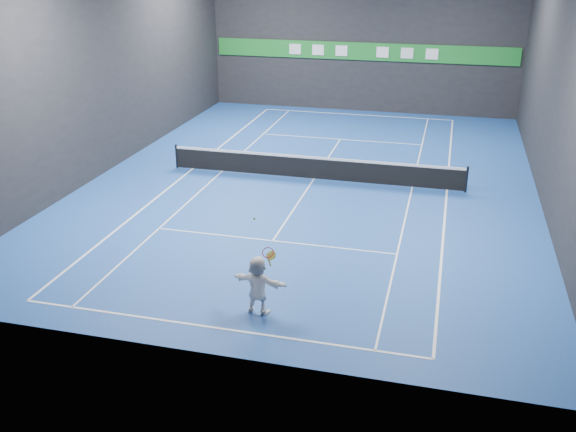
% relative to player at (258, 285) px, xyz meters
% --- Properties ---
extents(ground, '(26.00, 26.00, 0.00)m').
position_rel_player_xyz_m(ground, '(-0.86, 10.87, -0.82)').
color(ground, '#1B4698').
rests_on(ground, ground).
extents(wall_back, '(18.00, 0.10, 9.00)m').
position_rel_player_xyz_m(wall_back, '(-0.86, 23.87, 3.68)').
color(wall_back, black).
rests_on(wall_back, ground).
extents(wall_front, '(18.00, 0.10, 9.00)m').
position_rel_player_xyz_m(wall_front, '(-0.86, -2.13, 3.68)').
color(wall_front, black).
rests_on(wall_front, ground).
extents(wall_left, '(0.10, 26.00, 9.00)m').
position_rel_player_xyz_m(wall_left, '(-9.86, 10.87, 3.68)').
color(wall_left, black).
rests_on(wall_left, ground).
extents(wall_right, '(0.10, 26.00, 9.00)m').
position_rel_player_xyz_m(wall_right, '(8.14, 10.87, 3.68)').
color(wall_right, black).
rests_on(wall_right, ground).
extents(baseline_near, '(10.98, 0.08, 0.01)m').
position_rel_player_xyz_m(baseline_near, '(-0.86, -1.02, -0.81)').
color(baseline_near, white).
rests_on(baseline_near, ground).
extents(baseline_far, '(10.98, 0.08, 0.01)m').
position_rel_player_xyz_m(baseline_far, '(-0.86, 22.76, -0.81)').
color(baseline_far, white).
rests_on(baseline_far, ground).
extents(sideline_doubles_left, '(0.08, 23.78, 0.01)m').
position_rel_player_xyz_m(sideline_doubles_left, '(-6.35, 10.87, -0.81)').
color(sideline_doubles_left, white).
rests_on(sideline_doubles_left, ground).
extents(sideline_doubles_right, '(0.08, 23.78, 0.01)m').
position_rel_player_xyz_m(sideline_doubles_right, '(4.63, 10.87, -0.81)').
color(sideline_doubles_right, white).
rests_on(sideline_doubles_right, ground).
extents(sideline_singles_left, '(0.06, 23.78, 0.01)m').
position_rel_player_xyz_m(sideline_singles_left, '(-4.97, 10.87, -0.81)').
color(sideline_singles_left, white).
rests_on(sideline_singles_left, ground).
extents(sideline_singles_right, '(0.06, 23.78, 0.01)m').
position_rel_player_xyz_m(sideline_singles_right, '(3.25, 10.87, -0.81)').
color(sideline_singles_right, white).
rests_on(sideline_singles_right, ground).
extents(service_line_near, '(8.23, 0.06, 0.01)m').
position_rel_player_xyz_m(service_line_near, '(-0.86, 4.47, -0.81)').
color(service_line_near, white).
rests_on(service_line_near, ground).
extents(service_line_far, '(8.23, 0.06, 0.01)m').
position_rel_player_xyz_m(service_line_far, '(-0.86, 17.27, -0.81)').
color(service_line_far, white).
rests_on(service_line_far, ground).
extents(center_service_line, '(0.06, 12.80, 0.01)m').
position_rel_player_xyz_m(center_service_line, '(-0.86, 10.87, -0.81)').
color(center_service_line, white).
rests_on(center_service_line, ground).
extents(player, '(1.57, 0.69, 1.64)m').
position_rel_player_xyz_m(player, '(0.00, 0.00, 0.00)').
color(player, white).
rests_on(player, ground).
extents(tennis_ball, '(0.06, 0.06, 0.06)m').
position_rel_player_xyz_m(tennis_ball, '(-0.12, 0.21, 1.79)').
color(tennis_ball, '#D4EA27').
rests_on(tennis_ball, player).
extents(tennis_net, '(12.50, 0.10, 1.07)m').
position_rel_player_xyz_m(tennis_net, '(-0.86, 10.87, -0.28)').
color(tennis_net, black).
rests_on(tennis_net, ground).
extents(sponsor_banner, '(17.64, 0.11, 1.00)m').
position_rel_player_xyz_m(sponsor_banner, '(-0.86, 23.80, 2.68)').
color(sponsor_banner, '#1B7E29').
rests_on(sponsor_banner, wall_back).
extents(tennis_racket, '(0.47, 0.34, 0.56)m').
position_rel_player_xyz_m(tennis_racket, '(0.29, 0.05, 0.91)').
color(tennis_racket, red).
rests_on(tennis_racket, player).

